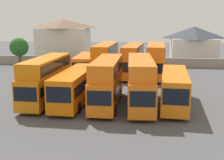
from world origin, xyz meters
TOP-DOWN VIEW (x-y plane):
  - ground at (0.00, 18.00)m, footprint 140.00×140.00m
  - depot_boundary_wall at (0.00, 25.74)m, footprint 56.00×0.50m
  - bus_1 at (-6.82, 0.42)m, footprint 2.72×10.75m
  - bus_2 at (-3.54, 0.12)m, footprint 2.95×11.02m
  - bus_3 at (-0.13, -0.18)m, footprint 2.60×10.44m
  - bus_4 at (3.28, 0.20)m, footprint 3.20×11.51m
  - bus_5 at (6.78, 0.37)m, footprint 3.21×10.71m
  - bus_6 at (-5.88, 15.95)m, footprint 3.18×10.47m
  - bus_7 at (-2.56, 15.57)m, footprint 2.85×11.89m
  - bus_8 at (1.68, 15.89)m, footprint 3.29×10.99m
  - bus_9 at (5.24, 15.87)m, footprint 2.90×11.32m
  - house_terrace_left at (-14.37, 33.01)m, footprint 11.40×7.27m
  - house_terrace_centre at (13.45, 33.09)m, footprint 9.60×7.14m
  - tree_left_of_lot at (-19.95, 22.74)m, footprint 3.47×3.47m

SIDE VIEW (x-z plane):
  - ground at x=0.00m, z-range 0.00..0.00m
  - depot_boundary_wall at x=0.00m, z-range 0.00..1.80m
  - bus_6 at x=-5.88m, z-range 0.24..3.55m
  - bus_2 at x=-3.54m, z-range 0.25..3.76m
  - bus_5 at x=6.78m, z-range 0.25..3.78m
  - bus_1 at x=-6.82m, z-range 0.31..5.10m
  - bus_3 at x=-0.13m, z-range 0.31..5.16m
  - bus_4 at x=3.28m, z-range 0.31..5.20m
  - bus_8 at x=1.68m, z-range 0.31..5.29m
  - bus_9 at x=5.24m, z-range 0.32..5.40m
  - bus_7 at x=-2.56m, z-range 0.32..5.43m
  - tree_left_of_lot at x=-19.95m, z-range 0.99..6.54m
  - house_terrace_centre at x=13.45m, z-range 0.08..7.55m
  - house_terrace_left at x=-14.37m, z-range 0.08..9.05m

